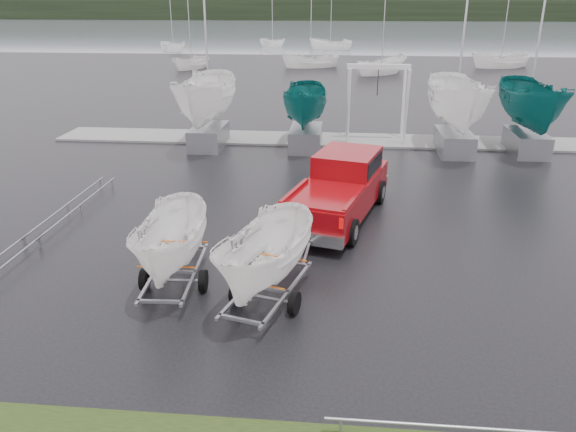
{
  "coord_description": "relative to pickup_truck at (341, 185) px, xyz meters",
  "views": [
    {
      "loc": [
        0.6,
        -17.37,
        7.49
      ],
      "look_at": [
        -0.89,
        -1.52,
        1.2
      ],
      "focal_mm": 35.0,
      "sensor_mm": 36.0,
      "label": 1
    }
  ],
  "objects": [
    {
      "name": "moored_boat_1",
      "position": [
        -3.6,
        44.26,
        -1.13
      ],
      "size": [
        3.11,
        3.06,
        11.26
      ],
      "rotation": [
        0.0,
        0.0,
        5.0
      ],
      "color": "white",
      "rests_on": "ground"
    },
    {
      "name": "keelboat_2",
      "position": [
        5.65,
        9.18,
        3.2
      ],
      "size": [
        2.72,
        3.2,
        10.9
      ],
      "color": "gray",
      "rests_on": "ground"
    },
    {
      "name": "pickup_truck",
      "position": [
        0.0,
        0.0,
        0.0
      ],
      "size": [
        3.88,
        6.91,
        2.18
      ],
      "rotation": [
        0.0,
        0.0,
        -0.27
      ],
      "color": "maroon",
      "rests_on": "ground"
    },
    {
      "name": "keelboat_1",
      "position": [
        -1.87,
        9.38,
        2.33
      ],
      "size": [
        2.2,
        3.2,
        6.96
      ],
      "color": "gray",
      "rests_on": "ground"
    },
    {
      "name": "ground_plane",
      "position": [
        -0.7,
        -1.82,
        -1.14
      ],
      "size": [
        120.0,
        120.0,
        0.0
      ],
      "primitive_type": "plane",
      "color": "black",
      "rests_on": "ground"
    },
    {
      "name": "moored_boat_2",
      "position": [
        3.84,
        39.75,
        -1.13
      ],
      "size": [
        3.83,
        3.84,
        11.56
      ],
      "rotation": [
        0.0,
        0.0,
        2.41
      ],
      "color": "white",
      "rests_on": "ground"
    },
    {
      "name": "dock",
      "position": [
        -0.7,
        11.18,
        -1.09
      ],
      "size": [
        30.0,
        3.0,
        0.12
      ],
      "primitive_type": "cube",
      "color": "gray",
      "rests_on": "ground"
    },
    {
      "name": "far_hill",
      "position": [
        -0.7,
        176.18,
        3.86
      ],
      "size": [
        300.0,
        6.0,
        10.0
      ],
      "primitive_type": "cube",
      "color": "#4C5651",
      "rests_on": "ground"
    },
    {
      "name": "trailer_hitched",
      "position": [
        -1.81,
        -6.57,
        1.6
      ],
      "size": [
        2.13,
        3.78,
        5.06
      ],
      "rotation": [
        0.0,
        0.0,
        -0.27
      ],
      "color": "gray",
      "rests_on": "ground"
    },
    {
      "name": "mast_rack_0",
      "position": [
        -9.7,
        -0.82,
        -0.79
      ],
      "size": [
        0.56,
        6.5,
        0.06
      ],
      "rotation": [
        0.0,
        0.0,
        1.57
      ],
      "color": "gray",
      "rests_on": "ground"
    },
    {
      "name": "moored_boat_3",
      "position": [
        17.16,
        46.06,
        -1.13
      ],
      "size": [
        3.4,
        3.35,
        11.52
      ],
      "rotation": [
        0.0,
        0.0,
        5.02
      ],
      "color": "white",
      "rests_on": "ground"
    },
    {
      "name": "keelboat_0",
      "position": [
        -6.95,
        9.18,
        3.18
      ],
      "size": [
        2.71,
        3.2,
        10.89
      ],
      "color": "gray",
      "rests_on": "ground"
    },
    {
      "name": "moored_boat_6",
      "position": [
        -10.87,
        69.72,
        -1.13
      ],
      "size": [
        2.98,
        2.98,
        10.76
      ],
      "rotation": [
        0.0,
        0.0,
        0.78
      ],
      "color": "white",
      "rests_on": "ground"
    },
    {
      "name": "moored_boat_0",
      "position": [
        -16.31,
        41.78,
        -1.13
      ],
      "size": [
        2.78,
        2.81,
        10.79
      ],
      "rotation": [
        0.0,
        0.0,
        5.87
      ],
      "color": "white",
      "rests_on": "ground"
    },
    {
      "name": "lake",
      "position": [
        -0.7,
        98.18,
        -1.15
      ],
      "size": [
        300.0,
        300.0,
        0.0
      ],
      "primitive_type": "plane",
      "color": "slate",
      "rests_on": "ground"
    },
    {
      "name": "boat_hoist",
      "position": [
        1.79,
        11.18,
        1.53
      ],
      "size": [
        3.3,
        2.18,
        4.12
      ],
      "color": "silver",
      "rests_on": "ground"
    },
    {
      "name": "treeline",
      "position": [
        -0.7,
        168.18,
        1.86
      ],
      "size": [
        300.0,
        8.0,
        6.0
      ],
      "primitive_type": "cube",
      "color": "black",
      "rests_on": "ground"
    },
    {
      "name": "moored_boat_4",
      "position": [
        -24.1,
        61.66,
        -1.13
      ],
      "size": [
        3.08,
        3.08,
        10.86
      ],
      "rotation": [
        0.0,
        0.0,
        0.77
      ],
      "color": "white",
      "rests_on": "ground"
    },
    {
      "name": "moored_boat_5",
      "position": [
        -1.95,
        66.28,
        -1.13
      ],
      "size": [
        2.99,
        2.94,
        11.24
      ],
      "rotation": [
        0.0,
        0.0,
        4.49
      ],
      "color": "white",
      "rests_on": "ground"
    },
    {
      "name": "keelboat_3",
      "position": [
        9.27,
        9.48,
        2.94
      ],
      "size": [
        2.56,
        3.2,
        10.74
      ],
      "color": "gray",
      "rests_on": "ground"
    },
    {
      "name": "trailer_parked",
      "position": [
        -4.45,
        -5.87,
        1.55
      ],
      "size": [
        1.81,
        3.66,
        4.94
      ],
      "rotation": [
        0.0,
        0.0,
        0.05
      ],
      "color": "gray",
      "rests_on": "ground"
    }
  ]
}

